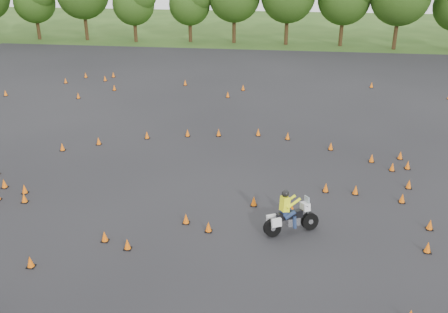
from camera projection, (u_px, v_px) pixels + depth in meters
name	position (u px, v px, depth m)	size (l,w,h in m)	color
ground	(213.00, 216.00, 22.44)	(140.00, 140.00, 0.00)	#2D5119
asphalt_pad	(228.00, 162.00, 27.89)	(62.00, 62.00, 0.00)	black
treeline	(282.00, 11.00, 51.94)	(87.30, 32.07, 10.14)	#264313
traffic_cones	(227.00, 161.00, 27.44)	(36.38, 33.20, 0.45)	orange
rider_yellow	(293.00, 213.00, 20.76)	(2.48, 0.76, 1.92)	#F6FE16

